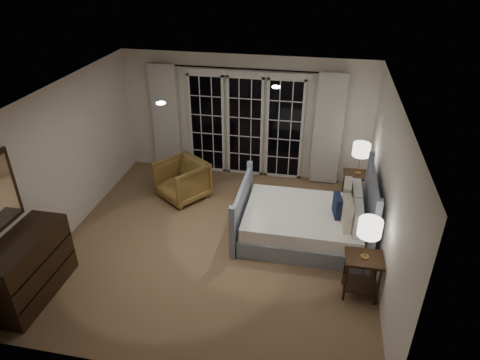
% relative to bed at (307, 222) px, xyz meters
% --- Properties ---
extents(floor, '(5.00, 5.00, 0.00)m').
position_rel_bed_xyz_m(floor, '(-1.42, -0.41, -0.31)').
color(floor, olive).
rests_on(floor, ground).
extents(ceiling, '(5.00, 5.00, 0.00)m').
position_rel_bed_xyz_m(ceiling, '(-1.42, -0.41, 2.19)').
color(ceiling, white).
rests_on(ceiling, wall_back).
extents(wall_left, '(0.02, 5.00, 2.50)m').
position_rel_bed_xyz_m(wall_left, '(-3.92, -0.41, 0.94)').
color(wall_left, white).
rests_on(wall_left, floor).
extents(wall_right, '(0.02, 5.00, 2.50)m').
position_rel_bed_xyz_m(wall_right, '(1.08, -0.41, 0.94)').
color(wall_right, white).
rests_on(wall_right, floor).
extents(wall_back, '(5.00, 0.02, 2.50)m').
position_rel_bed_xyz_m(wall_back, '(-1.42, 2.09, 0.94)').
color(wall_back, white).
rests_on(wall_back, floor).
extents(wall_front, '(5.00, 0.02, 2.50)m').
position_rel_bed_xyz_m(wall_front, '(-1.42, -2.91, 0.94)').
color(wall_front, white).
rests_on(wall_front, floor).
extents(french_doors, '(2.50, 0.04, 2.20)m').
position_rel_bed_xyz_m(french_doors, '(-1.42, 2.05, 0.77)').
color(french_doors, black).
rests_on(french_doors, wall_back).
extents(curtain_rod, '(3.50, 0.03, 0.03)m').
position_rel_bed_xyz_m(curtain_rod, '(-1.42, 1.99, 1.94)').
color(curtain_rod, black).
rests_on(curtain_rod, wall_back).
extents(curtain_left, '(0.55, 0.10, 2.25)m').
position_rel_bed_xyz_m(curtain_left, '(-3.07, 1.97, 0.84)').
color(curtain_left, silver).
rests_on(curtain_left, curtain_rod).
extents(curtain_right, '(0.55, 0.10, 2.25)m').
position_rel_bed_xyz_m(curtain_right, '(0.23, 1.97, 0.84)').
color(curtain_right, silver).
rests_on(curtain_right, curtain_rod).
extents(downlight_a, '(0.12, 0.12, 0.01)m').
position_rel_bed_xyz_m(downlight_a, '(-0.62, 0.19, 2.18)').
color(downlight_a, white).
rests_on(downlight_a, ceiling).
extents(downlight_b, '(0.12, 0.12, 0.01)m').
position_rel_bed_xyz_m(downlight_b, '(-2.02, -0.81, 2.18)').
color(downlight_b, white).
rests_on(downlight_b, ceiling).
extents(bed, '(2.10, 1.50, 1.22)m').
position_rel_bed_xyz_m(bed, '(0.00, 0.00, 0.00)').
color(bed, '#8691A2').
rests_on(bed, floor).
extents(nightstand_left, '(0.51, 0.40, 0.66)m').
position_rel_bed_xyz_m(nightstand_left, '(0.81, -1.18, 0.12)').
color(nightstand_left, '#311E10').
rests_on(nightstand_left, floor).
extents(nightstand_right, '(0.50, 0.40, 0.65)m').
position_rel_bed_xyz_m(nightstand_right, '(0.82, 1.22, 0.12)').
color(nightstand_right, '#311E10').
rests_on(nightstand_right, floor).
extents(lamp_left, '(0.31, 0.31, 0.60)m').
position_rel_bed_xyz_m(lamp_left, '(0.81, -1.18, 0.82)').
color(lamp_left, '#AD8045').
rests_on(lamp_left, nightstand_left).
extents(lamp_right, '(0.31, 0.31, 0.60)m').
position_rel_bed_xyz_m(lamp_right, '(0.82, 1.22, 0.81)').
color(lamp_right, '#AD8045').
rests_on(lamp_right, nightstand_right).
extents(armchair, '(1.14, 1.15, 0.75)m').
position_rel_bed_xyz_m(armchair, '(-2.40, 0.84, 0.06)').
color(armchair, brown).
rests_on(armchair, floor).
extents(dresser, '(0.57, 1.34, 0.95)m').
position_rel_bed_xyz_m(dresser, '(-3.65, -2.06, 0.16)').
color(dresser, '#311E10').
rests_on(dresser, floor).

